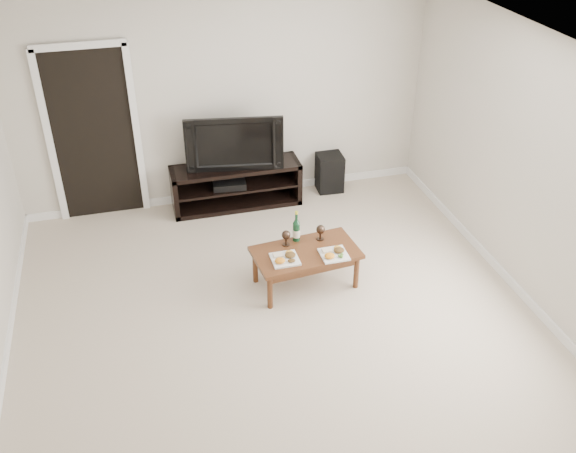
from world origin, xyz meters
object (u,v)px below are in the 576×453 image
at_px(subwoofer, 329,172).
at_px(media_console, 236,186).
at_px(television, 234,141).
at_px(coffee_table, 306,268).

bearing_deg(subwoofer, media_console, -172.28).
bearing_deg(media_console, subwoofer, 4.47).
height_order(television, coffee_table, television).
height_order(subwoofer, coffee_table, subwoofer).
distance_m(media_console, subwoofer, 1.26).
bearing_deg(coffee_table, subwoofer, 65.18).
distance_m(media_console, television, 0.61).
height_order(media_console, coffee_table, media_console).
height_order(media_console, subwoofer, media_console).
xyz_separation_m(media_console, subwoofer, (1.26, 0.10, -0.03)).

